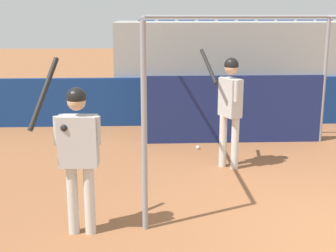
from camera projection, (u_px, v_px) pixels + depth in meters
outfield_wall at (251, 101)px, 11.12m from camera, size 24.00×0.12×1.14m
bleacher_section at (242, 68)px, 12.19m from camera, size 6.50×2.40×2.42m
batting_cage at (241, 93)px, 8.77m from camera, size 3.71×3.95×2.57m
player_batter at (230, 101)px, 7.85m from camera, size 0.66×0.73×2.01m
player_waiting at (78, 147)px, 5.46m from camera, size 0.81×0.54×2.12m
baseball at (198, 147)px, 9.18m from camera, size 0.07×0.07×0.07m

